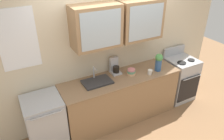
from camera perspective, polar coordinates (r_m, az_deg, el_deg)
ground_plane at (r=4.31m, az=2.23°, el=-12.29°), size 10.00×10.00×0.00m
back_wall_unit at (r=3.75m, az=0.23°, el=7.72°), size 4.65×0.48×2.75m
counter at (r=4.02m, az=2.35°, el=-7.43°), size 2.18×0.62×0.91m
stove_range at (r=4.80m, az=17.34°, el=-2.16°), size 0.57×0.62×1.09m
sink_faucet at (r=3.61m, az=-3.96°, el=-3.06°), size 0.48×0.32×0.25m
bowl_stack at (r=3.84m, az=5.08°, el=-0.47°), size 0.16×0.16×0.10m
vase at (r=3.98m, az=12.22°, el=2.18°), size 0.14×0.14×0.33m
cup_near_sink at (r=3.89m, az=10.00°, el=-0.50°), size 0.11×0.08×0.09m
dishwasher at (r=3.67m, az=-17.16°, el=-13.29°), size 0.58×0.61×0.91m
coffee_maker at (r=3.85m, az=0.73°, el=0.77°), size 0.17×0.20×0.29m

